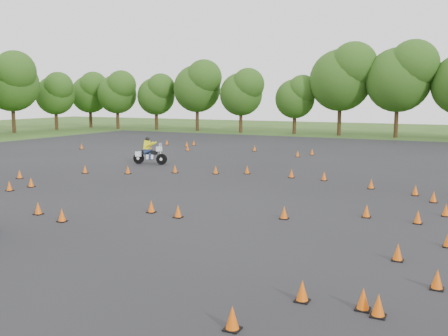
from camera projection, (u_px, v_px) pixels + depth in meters
ground at (178, 213)px, 18.98m from camera, size 140.00×140.00×0.00m
asphalt_pad at (242, 187)px, 24.31m from camera, size 62.00×62.00×0.00m
treeline at (383, 93)px, 48.87m from camera, size 86.98×32.38×10.80m
traffic_cones at (245, 184)px, 23.78m from camera, size 36.45×33.57×0.45m
rider_yellow at (150, 150)px, 32.44m from camera, size 2.41×1.11×1.79m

